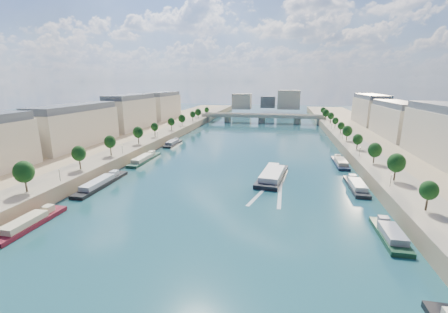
% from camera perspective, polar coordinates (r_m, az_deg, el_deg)
% --- Properties ---
extents(ground, '(700.00, 700.00, 0.00)m').
position_cam_1_polar(ground, '(157.20, 3.97, 0.44)').
color(ground, '#0C2838').
rests_on(ground, ground).
extents(quay_left, '(44.00, 520.00, 5.00)m').
position_cam_1_polar(quay_left, '(179.91, -19.43, 2.22)').
color(quay_left, '#9E8460').
rests_on(quay_left, ground).
extents(quay_right, '(44.00, 520.00, 5.00)m').
position_cam_1_polar(quay_right, '(164.52, 29.72, 0.10)').
color(quay_right, '#9E8460').
rests_on(quay_right, ground).
extents(pave_left, '(14.00, 520.00, 0.10)m').
position_cam_1_polar(pave_left, '(172.37, -15.18, 2.91)').
color(pave_left, gray).
rests_on(pave_left, quay_left).
extents(pave_right, '(14.00, 520.00, 0.10)m').
position_cam_1_polar(pave_right, '(159.74, 24.74, 1.24)').
color(pave_right, gray).
rests_on(pave_right, quay_right).
extents(trees_left, '(4.80, 268.80, 8.26)m').
position_cam_1_polar(trees_left, '(172.36, -14.41, 4.79)').
color(trees_left, '#382B1E').
rests_on(trees_left, ground).
extents(trees_right, '(4.80, 268.80, 8.26)m').
position_cam_1_polar(trees_right, '(167.87, 23.49, 3.82)').
color(trees_right, '#382B1E').
rests_on(trees_right, ground).
extents(lamps_left, '(0.36, 200.36, 4.28)m').
position_cam_1_polar(lamps_left, '(161.10, -15.35, 3.13)').
color(lamps_left, black).
rests_on(lamps_left, ground).
extents(lamps_right, '(0.36, 200.36, 4.28)m').
position_cam_1_polar(lamps_right, '(162.98, 22.90, 2.64)').
color(lamps_right, black).
rests_on(lamps_right, ground).
extents(buildings_left, '(16.00, 226.00, 23.20)m').
position_cam_1_polar(buildings_left, '(194.69, -21.33, 7.07)').
color(buildings_left, beige).
rests_on(buildings_left, ground).
extents(buildings_right, '(16.00, 226.00, 23.20)m').
position_cam_1_polar(buildings_right, '(177.89, 33.04, 5.18)').
color(buildings_right, beige).
rests_on(buildings_right, ground).
extents(skyline, '(79.00, 42.00, 22.00)m').
position_cam_1_polar(skyline, '(372.18, 8.78, 10.48)').
color(skyline, beige).
rests_on(skyline, ground).
extents(bridge, '(112.00, 12.00, 8.15)m').
position_cam_1_polar(bridge, '(279.85, 7.22, 7.43)').
color(bridge, '#C1B79E').
rests_on(bridge, ground).
extents(tour_barge, '(12.54, 30.94, 4.08)m').
position_cam_1_polar(tour_barge, '(119.43, 9.19, -3.56)').
color(tour_barge, black).
rests_on(tour_barge, ground).
extents(wake, '(11.03, 26.01, 0.04)m').
position_cam_1_polar(wake, '(104.18, 8.83, -6.89)').
color(wake, silver).
rests_on(wake, ground).
extents(moored_barges_left, '(5.00, 162.08, 3.60)m').
position_cam_1_polar(moored_barges_left, '(119.86, -21.94, -4.54)').
color(moored_barges_left, '#1B243B').
rests_on(moored_barges_left, ground).
extents(moored_barges_right, '(5.00, 126.29, 3.60)m').
position_cam_1_polar(moored_barges_right, '(100.11, 26.16, -8.62)').
color(moored_barges_right, black).
rests_on(moored_barges_right, ground).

